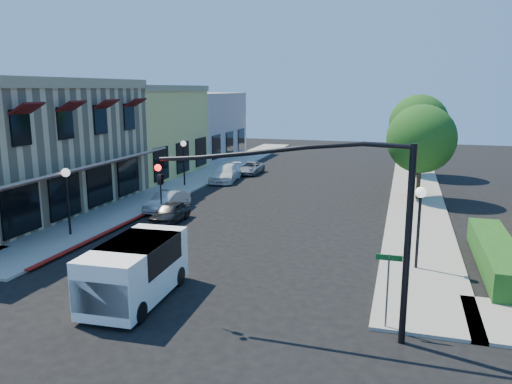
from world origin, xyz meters
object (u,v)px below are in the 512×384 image
(street_tree_b, at_px, (419,124))
(lamppost_right_near, at_px, (420,207))
(lamppost_left_near, at_px, (67,185))
(parked_car_a, at_px, (170,212))
(signal_mast_arm, at_px, (334,206))
(street_name_sign, at_px, (388,279))
(parked_car_b, at_px, (167,201))
(lamppost_right_far, at_px, (415,157))
(parked_car_c, at_px, (225,173))
(street_tree_a, at_px, (421,139))
(parked_car_d, at_px, (250,168))
(lamppost_left_far, at_px, (184,152))
(white_van, at_px, (134,268))

(street_tree_b, distance_m, lamppost_right_near, 24.07)
(lamppost_left_near, xyz_separation_m, parked_car_a, (3.70, 4.00, -2.15))
(signal_mast_arm, xyz_separation_m, street_name_sign, (1.64, 0.70, -2.39))
(lamppost_right_near, distance_m, parked_car_b, 16.18)
(lamppost_right_far, relative_size, parked_car_c, 0.76)
(street_tree_a, bearing_deg, parked_car_d, 153.40)
(signal_mast_arm, distance_m, parked_car_d, 29.96)
(lamppost_left_far, bearing_deg, parked_car_b, -73.11)
(street_tree_a, distance_m, lamppost_right_near, 14.08)
(parked_car_c, bearing_deg, street_tree_a, -17.21)
(parked_car_b, bearing_deg, street_name_sign, -36.16)
(parked_car_a, bearing_deg, lamppost_left_far, 109.61)
(lamppost_right_far, xyz_separation_m, parked_car_b, (-14.70, -9.57, -2.13))
(parked_car_c, bearing_deg, lamppost_right_near, -55.05)
(street_tree_a, bearing_deg, signal_mast_arm, -98.17)
(street_tree_b, height_order, street_name_sign, street_tree_b)
(lamppost_right_near, relative_size, parked_car_b, 0.96)
(street_tree_a, distance_m, street_tree_b, 10.01)
(street_tree_a, relative_size, parked_car_c, 1.38)
(lamppost_left_near, distance_m, lamppost_left_far, 14.00)
(parked_car_d, bearing_deg, lamppost_right_far, -19.68)
(lamppost_right_far, bearing_deg, parked_car_c, 176.11)
(street_name_sign, relative_size, parked_car_d, 0.66)
(parked_car_a, bearing_deg, white_van, -71.09)
(street_tree_a, xyz_separation_m, parked_car_d, (-14.11, 7.07, -3.67))
(parked_car_c, bearing_deg, lamppost_right_far, -9.79)
(white_van, bearing_deg, signal_mast_arm, -3.66)
(lamppost_right_near, distance_m, lamppost_right_far, 16.00)
(lamppost_right_near, xyz_separation_m, parked_car_a, (-13.30, 4.00, -2.15))
(lamppost_left_near, xyz_separation_m, lamppost_right_near, (17.00, 0.00, 0.00))
(white_van, relative_size, parked_car_b, 1.33)
(signal_mast_arm, xyz_separation_m, parked_car_a, (-10.66, 10.50, -3.50))
(white_van, height_order, parked_car_a, white_van)
(white_van, relative_size, parked_car_c, 1.05)
(lamppost_left_far, bearing_deg, parked_car_d, 65.74)
(signal_mast_arm, relative_size, street_name_sign, 3.20)
(street_name_sign, relative_size, parked_car_a, 0.73)
(signal_mast_arm, bearing_deg, street_name_sign, 23.20)
(street_tree_b, relative_size, white_van, 1.42)
(lamppost_left_far, bearing_deg, street_name_sign, -51.06)
(lamppost_left_far, xyz_separation_m, lamppost_right_near, (17.00, -14.00, 0.00))
(street_tree_a, bearing_deg, street_tree_b, 90.00)
(white_van, relative_size, parked_car_a, 1.44)
(white_van, xyz_separation_m, parked_car_d, (-4.09, 27.12, -0.71))
(street_name_sign, bearing_deg, parked_car_c, 121.00)
(white_van, relative_size, parked_car_d, 1.30)
(street_tree_a, relative_size, lamppost_right_near, 1.82)
(parked_car_b, relative_size, parked_car_c, 0.79)
(lamppost_right_far, relative_size, parked_car_d, 0.94)
(parked_car_a, bearing_deg, parked_car_d, 91.04)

